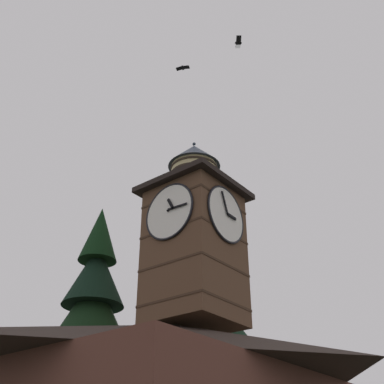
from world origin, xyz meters
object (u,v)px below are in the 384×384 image
Objects in this scene: pine_tree_aside at (223,372)px; moon at (69,376)px; pine_tree_behind at (87,364)px; flying_bird_low at (183,68)px; flying_bird_high at (238,43)px; clock_tower at (194,236)px.

moon is at bearing -110.02° from pine_tree_aside.
pine_tree_behind is 7.12× the size of moon.
flying_bird_low is (1.75, 6.59, 11.76)m from pine_tree_behind.
moon is (-15.56, -20.74, 3.84)m from pine_tree_behind.
pine_tree_behind is 14.92m from flying_bird_high.
clock_tower is 13.57× the size of flying_bird_high.
clock_tower is 14.17× the size of flying_bird_low.
pine_tree_behind is 26.21m from moon.
clock_tower is 29.66m from moon.
moon is (-14.56, -25.82, -1.03)m from clock_tower.
flying_bird_high is at bearing 60.19° from moon.
pine_tree_behind is (1.00, -5.08, -4.88)m from clock_tower.
clock_tower is 0.55× the size of pine_tree_aside.
flying_bird_low reaches higher than pine_tree_aside.
pine_tree_aside is 15.17m from flying_bird_low.
clock_tower is at bearing 60.58° from moon.
clock_tower reaches higher than moon.
pine_tree_aside is at bearing -152.96° from flying_bird_low.
flying_bird_low reaches higher than moon.
pine_tree_aside is at bearing 69.98° from moon.
moon is at bearing -119.42° from clock_tower.
flying_bird_low reaches higher than clock_tower.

